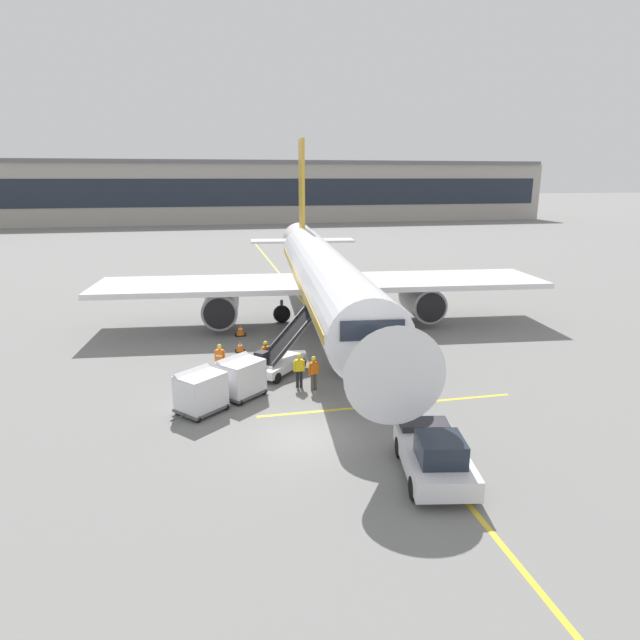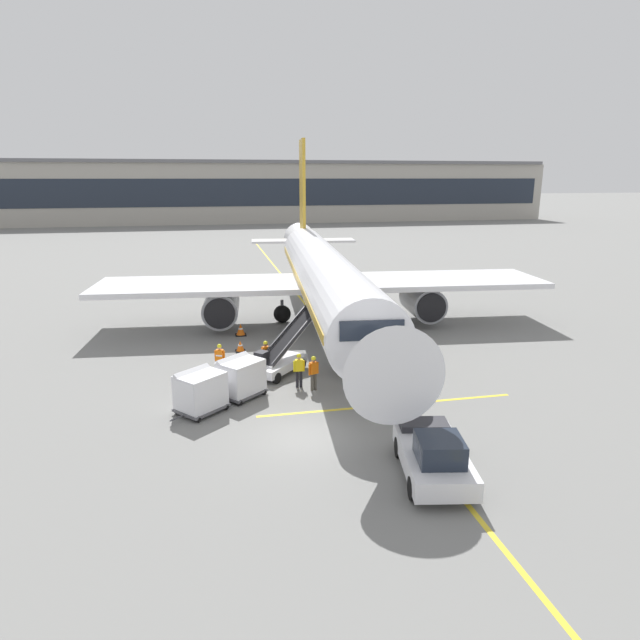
% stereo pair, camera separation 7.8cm
% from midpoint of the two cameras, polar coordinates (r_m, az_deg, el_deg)
% --- Properties ---
extents(ground_plane, '(600.00, 600.00, 0.00)m').
position_cam_midpoint_polar(ground_plane, '(22.18, -1.27, -12.15)').
color(ground_plane, slate).
extents(parked_airplane, '(31.07, 40.62, 13.48)m').
position_cam_midpoint_polar(parked_airplane, '(37.51, 0.38, 4.64)').
color(parked_airplane, white).
rests_on(parked_airplane, ground).
extents(belt_loader, '(4.50, 4.80, 2.95)m').
position_cam_midpoint_polar(belt_loader, '(28.78, -4.12, -3.86)').
color(belt_loader, silver).
rests_on(belt_loader, ground).
extents(baggage_cart_lead, '(2.59, 2.52, 1.91)m').
position_cam_midpoint_polar(baggage_cart_lead, '(25.82, -8.31, -5.88)').
color(baggage_cart_lead, '#515156').
rests_on(baggage_cart_lead, ground).
extents(baggage_cart_second, '(2.59, 2.52, 1.91)m').
position_cam_midpoint_polar(baggage_cart_second, '(24.48, -12.44, -7.26)').
color(baggage_cart_second, '#515156').
rests_on(baggage_cart_second, ground).
extents(pushback_tug, '(2.86, 4.71, 1.83)m').
position_cam_midpoint_polar(pushback_tug, '(19.51, 12.00, -13.77)').
color(pushback_tug, silver).
rests_on(pushback_tug, ground).
extents(ground_crew_by_loader, '(0.53, 0.37, 1.74)m').
position_cam_midpoint_polar(ground_crew_by_loader, '(28.56, -10.41, -3.93)').
color(ground_crew_by_loader, '#333847').
rests_on(ground_crew_by_loader, ground).
extents(ground_crew_by_carts, '(0.54, 0.36, 1.74)m').
position_cam_midpoint_polar(ground_crew_by_carts, '(26.25, -0.59, -5.37)').
color(ground_crew_by_carts, '#514C42').
rests_on(ground_crew_by_carts, ground).
extents(ground_crew_marshaller, '(0.48, 0.42, 1.74)m').
position_cam_midpoint_polar(ground_crew_marshaller, '(28.74, -5.65, -3.63)').
color(ground_crew_marshaller, black).
rests_on(ground_crew_marshaller, ground).
extents(ground_crew_wingwalker, '(0.57, 0.26, 1.74)m').
position_cam_midpoint_polar(ground_crew_wingwalker, '(26.63, -2.14, -5.08)').
color(ground_crew_wingwalker, black).
rests_on(ground_crew_wingwalker, ground).
extents(safety_cone_engine_keepout, '(0.71, 0.71, 0.79)m').
position_cam_midpoint_polar(safety_cone_engine_keepout, '(35.84, -8.29, -1.00)').
color(safety_cone_engine_keepout, black).
rests_on(safety_cone_engine_keepout, ground).
extents(safety_cone_wingtip, '(0.60, 0.60, 0.68)m').
position_cam_midpoint_polar(safety_cone_wingtip, '(32.54, -8.32, -2.74)').
color(safety_cone_wingtip, black).
rests_on(safety_cone_wingtip, ground).
extents(apron_guidance_line_lead_in, '(0.20, 110.00, 0.01)m').
position_cam_midpoint_polar(apron_guidance_line_lead_in, '(37.56, 0.44, -0.71)').
color(apron_guidance_line_lead_in, yellow).
rests_on(apron_guidance_line_lead_in, ground).
extents(apron_guidance_line_stop_bar, '(12.00, 0.20, 0.01)m').
position_cam_midpoint_polar(apron_guidance_line_stop_bar, '(25.14, 7.28, -8.88)').
color(apron_guidance_line_stop_bar, yellow).
rests_on(apron_guidance_line_stop_bar, ground).
extents(terminal_building, '(137.40, 20.24, 13.66)m').
position_cam_midpoint_polar(terminal_building, '(131.73, -6.87, 13.28)').
color(terminal_building, '#A8A399').
rests_on(terminal_building, ground).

